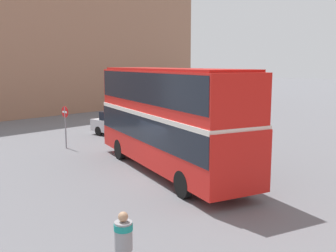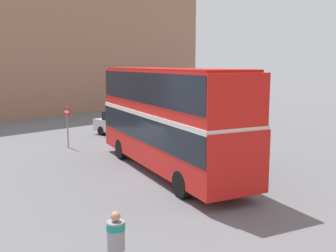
# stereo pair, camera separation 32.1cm
# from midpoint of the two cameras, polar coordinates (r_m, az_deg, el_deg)

# --- Properties ---
(ground_plane) EXTENTS (240.00, 240.00, 0.00)m
(ground_plane) POSITION_cam_midpoint_polar(r_m,az_deg,el_deg) (17.34, -1.63, -7.61)
(ground_plane) COLOR slate
(building_row_left) EXTENTS (10.44, 32.36, 14.65)m
(building_row_left) POSITION_cam_midpoint_polar(r_m,az_deg,el_deg) (45.95, -15.16, 11.66)
(building_row_left) COLOR #9E7056
(building_row_left) RESTS_ON ground_plane
(double_decker_bus) EXTENTS (11.19, 6.20, 4.76)m
(double_decker_bus) POSITION_cam_midpoint_polar(r_m,az_deg,el_deg) (17.88, -0.51, 1.87)
(double_decker_bus) COLOR red
(double_decker_bus) RESTS_ON ground_plane
(pedestrian_foreground) EXTENTS (0.60, 0.60, 1.73)m
(pedestrian_foreground) POSITION_cam_midpoint_polar(r_m,az_deg,el_deg) (9.18, -7.50, -16.16)
(pedestrian_foreground) COLOR #232328
(pedestrian_foreground) RESTS_ON ground_plane
(parked_car_kerb_near) EXTENTS (4.44, 1.87, 1.68)m
(parked_car_kerb_near) POSITION_cam_midpoint_polar(r_m,az_deg,el_deg) (27.29, -7.34, 0.25)
(parked_car_kerb_near) COLOR silver
(parked_car_kerb_near) RESTS_ON ground_plane
(no_entry_sign) EXTENTS (0.66, 0.08, 2.50)m
(no_entry_sign) POSITION_cam_midpoint_polar(r_m,az_deg,el_deg) (23.91, -15.07, 0.86)
(no_entry_sign) COLOR gray
(no_entry_sign) RESTS_ON ground_plane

